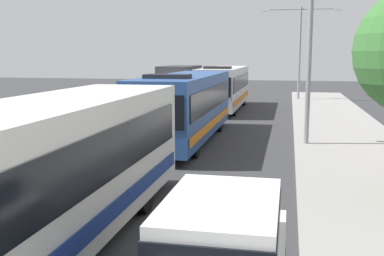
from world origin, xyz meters
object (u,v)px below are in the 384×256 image
object	(u,v)px
bus_lead	(31,179)
streetlamp_mid	(310,34)
box_truck_oncoming	(177,86)
bus_second_in_line	(186,105)
streetlamp_far	(300,42)
bus_middle	(224,86)

from	to	relation	value
bus_lead	streetlamp_mid	bearing A→B (deg)	67.48
box_truck_oncoming	bus_lead	bearing A→B (deg)	-82.61
bus_second_in_line	streetlamp_mid	world-z (taller)	streetlamp_mid
streetlamp_far	bus_middle	bearing A→B (deg)	-123.33
bus_middle	streetlamp_mid	size ratio (longest dim) A/B	1.47
bus_second_in_line	streetlamp_mid	xyz separation A→B (m)	(5.40, -0.26, 3.10)
bus_second_in_line	streetlamp_mid	distance (m)	6.23
box_truck_oncoming	streetlamp_mid	distance (m)	15.50
bus_lead	box_truck_oncoming	xyz separation A→B (m)	(-3.30, 25.47, 0.01)
bus_second_in_line	streetlamp_mid	size ratio (longest dim) A/B	1.48
box_truck_oncoming	streetlamp_far	bearing A→B (deg)	45.80
bus_lead	bus_second_in_line	bearing A→B (deg)	90.00
bus_middle	streetlamp_far	xyz separation A→B (m)	(5.40, 8.21, 3.34)
bus_lead	streetlamp_far	world-z (taller)	streetlamp_far
streetlamp_mid	streetlamp_far	world-z (taller)	streetlamp_far
bus_lead	bus_second_in_line	world-z (taller)	same
bus_lead	streetlamp_mid	world-z (taller)	streetlamp_mid
bus_lead	bus_middle	size ratio (longest dim) A/B	1.09
streetlamp_mid	bus_lead	bearing A→B (deg)	-112.52
bus_lead	streetlamp_mid	size ratio (longest dim) A/B	1.60
bus_middle	streetlamp_far	size ratio (longest dim) A/B	1.41
bus_second_in_line	box_truck_oncoming	bearing A→B (deg)	105.16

